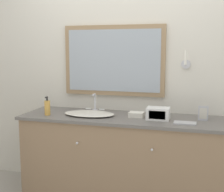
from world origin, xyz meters
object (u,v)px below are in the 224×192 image
object	(u,v)px
sink_basin	(89,113)
soap_bottle	(47,108)
appliance_box	(158,114)
picture_frame	(203,113)

from	to	relation	value
sink_basin	soap_bottle	xyz separation A→B (m)	(-0.41, -0.11, 0.06)
appliance_box	picture_frame	xyz separation A→B (m)	(0.41, 0.07, 0.01)
appliance_box	picture_frame	world-z (taller)	picture_frame
appliance_box	picture_frame	distance (m)	0.41
sink_basin	appliance_box	distance (m)	0.69
sink_basin	soap_bottle	bearing A→B (deg)	-164.39
sink_basin	picture_frame	size ratio (longest dim) A/B	3.71
appliance_box	soap_bottle	bearing A→B (deg)	-174.12
soap_bottle	appliance_box	bearing A→B (deg)	5.88
sink_basin	soap_bottle	distance (m)	0.42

